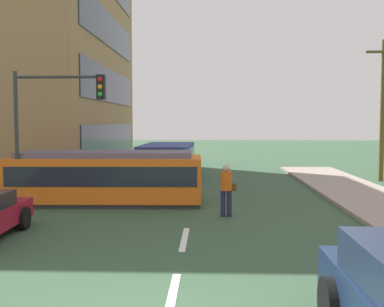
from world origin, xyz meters
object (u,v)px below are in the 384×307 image
at_px(parked_sedan_furthest, 99,163).
at_px(utility_pole_mid, 383,108).
at_px(parked_sedan_far, 79,174).
at_px(pedestrian_crossing, 226,187).
at_px(streetcar_tram, 107,176).
at_px(traffic_light_mast, 53,112).
at_px(city_bus, 167,159).

xyz_separation_m(parked_sedan_furthest, utility_pole_mid, (15.16, -2.59, 3.12)).
relative_size(parked_sedan_furthest, utility_pole_mid, 0.60).
distance_m(parked_sedan_far, parked_sedan_furthest, 5.55).
bearing_deg(pedestrian_crossing, streetcar_tram, 151.98).
bearing_deg(traffic_light_mast, parked_sedan_far, 96.47).
height_order(traffic_light_mast, utility_pole_mid, utility_pole_mid).
bearing_deg(streetcar_tram, city_bus, 78.08).
bearing_deg(city_bus, parked_sedan_furthest, 154.09).
bearing_deg(traffic_light_mast, pedestrian_crossing, -10.56).
xyz_separation_m(city_bus, utility_pole_mid, (10.99, -0.57, 2.69)).
bearing_deg(traffic_light_mast, parked_sedan_furthest, 95.39).
bearing_deg(pedestrian_crossing, utility_pole_mid, 48.30).
height_order(city_bus, traffic_light_mast, traffic_light_mast).
distance_m(pedestrian_crossing, parked_sedan_furthest, 13.71).
height_order(streetcar_tram, traffic_light_mast, traffic_light_mast).
distance_m(city_bus, traffic_light_mast, 9.53).
bearing_deg(parked_sedan_furthest, parked_sedan_far, -85.63).
height_order(streetcar_tram, parked_sedan_furthest, streetcar_tram).
relative_size(parked_sedan_furthest, traffic_light_mast, 0.90).
xyz_separation_m(parked_sedan_far, traffic_light_mast, (0.59, -5.17, 2.75)).
relative_size(city_bus, utility_pole_mid, 0.81).
distance_m(streetcar_tram, pedestrian_crossing, 4.93).
relative_size(pedestrian_crossing, utility_pole_mid, 0.23).
xyz_separation_m(traffic_light_mast, utility_pole_mid, (14.15, 8.12, 0.37)).
xyz_separation_m(parked_sedan_far, parked_sedan_furthest, (-0.42, 5.53, -0.00)).
bearing_deg(streetcar_tram, pedestrian_crossing, -28.02).
bearing_deg(city_bus, pedestrian_crossing, -74.16).
xyz_separation_m(city_bus, traffic_light_mast, (-3.16, -8.68, 2.32)).
distance_m(parked_sedan_furthest, traffic_light_mast, 11.10).
distance_m(streetcar_tram, parked_sedan_furthest, 9.85).
bearing_deg(utility_pole_mid, traffic_light_mast, -150.17).
distance_m(city_bus, utility_pole_mid, 11.33).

